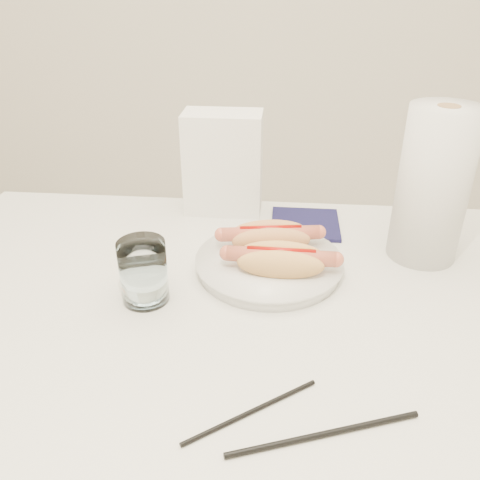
# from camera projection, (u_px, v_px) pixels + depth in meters

# --- Properties ---
(table) EXTENTS (1.20, 0.80, 0.75)m
(table) POSITION_uv_depth(u_px,v_px,m) (236.00, 333.00, 0.84)
(table) COLOR silver
(table) RESTS_ON ground
(plate) EXTENTS (0.32, 0.32, 0.02)m
(plate) POSITION_uv_depth(u_px,v_px,m) (269.00, 265.00, 0.90)
(plate) COLOR silver
(plate) RESTS_ON table
(hotdog_left) EXTENTS (0.18, 0.09, 0.05)m
(hotdog_left) POSITION_uv_depth(u_px,v_px,m) (270.00, 237.00, 0.92)
(hotdog_left) COLOR tan
(hotdog_left) RESTS_ON plate
(hotdog_right) EXTENTS (0.18, 0.07, 0.05)m
(hotdog_right) POSITION_uv_depth(u_px,v_px,m) (281.00, 260.00, 0.85)
(hotdog_right) COLOR #E8A75A
(hotdog_right) RESTS_ON plate
(water_glass) EXTENTS (0.08, 0.08, 0.11)m
(water_glass) POSITION_uv_depth(u_px,v_px,m) (143.00, 272.00, 0.80)
(water_glass) COLOR white
(water_glass) RESTS_ON table
(chopstick_near) EXTENTS (0.16, 0.12, 0.01)m
(chopstick_near) POSITION_uv_depth(u_px,v_px,m) (252.00, 411.00, 0.62)
(chopstick_near) COLOR black
(chopstick_near) RESTS_ON table
(chopstick_far) EXTENTS (0.23, 0.09, 0.01)m
(chopstick_far) POSITION_uv_depth(u_px,v_px,m) (325.00, 434.00, 0.58)
(chopstick_far) COLOR black
(chopstick_far) RESTS_ON table
(napkin_box) EXTENTS (0.16, 0.09, 0.22)m
(napkin_box) POSITION_uv_depth(u_px,v_px,m) (223.00, 163.00, 1.07)
(napkin_box) COLOR white
(napkin_box) RESTS_ON table
(navy_napkin) EXTENTS (0.14, 0.14, 0.01)m
(navy_napkin) POSITION_uv_depth(u_px,v_px,m) (305.00, 224.00, 1.05)
(navy_napkin) COLOR #131138
(navy_napkin) RESTS_ON table
(paper_towel_roll) EXTENTS (0.13, 0.13, 0.28)m
(paper_towel_roll) POSITION_uv_depth(u_px,v_px,m) (433.00, 186.00, 0.88)
(paper_towel_roll) COLOR silver
(paper_towel_roll) RESTS_ON table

